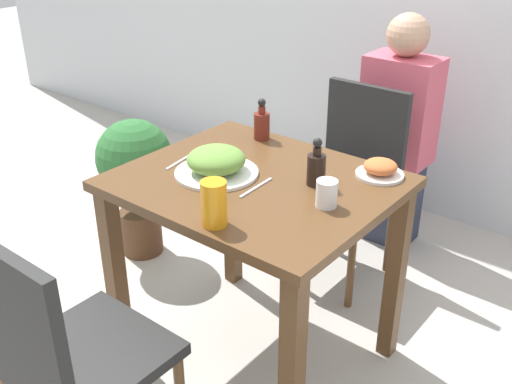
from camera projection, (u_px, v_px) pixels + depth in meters
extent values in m
plane|color=#B7B2A8|center=(256.00, 352.00, 2.41)|extent=(16.00, 16.00, 0.00)
cube|color=brown|center=(256.00, 184.00, 2.07)|extent=(0.91, 0.77, 0.04)
cube|color=brown|center=(116.00, 278.00, 2.23)|extent=(0.06, 0.06, 0.74)
cube|color=brown|center=(292.00, 376.00, 1.78)|extent=(0.06, 0.06, 0.74)
cube|color=brown|center=(232.00, 211.00, 2.70)|extent=(0.06, 0.06, 0.74)
cube|color=brown|center=(395.00, 275.00, 2.25)|extent=(0.06, 0.06, 0.74)
cube|color=black|center=(90.00, 356.00, 1.77)|extent=(0.42, 0.42, 0.04)
cube|color=black|center=(17.00, 324.00, 1.52)|extent=(0.40, 0.04, 0.44)
cylinder|color=brown|center=(108.00, 355.00, 2.09)|extent=(0.03, 0.03, 0.41)
cube|color=black|center=(340.00, 194.00, 2.71)|extent=(0.42, 0.42, 0.04)
cube|color=black|center=(366.00, 132.00, 2.73)|extent=(0.40, 0.04, 0.44)
cylinder|color=brown|center=(284.00, 240.00, 2.79)|extent=(0.03, 0.03, 0.41)
cylinder|color=brown|center=(351.00, 267.00, 2.58)|extent=(0.03, 0.03, 0.41)
cylinder|color=brown|center=(326.00, 211.00, 3.04)|extent=(0.03, 0.03, 0.41)
cylinder|color=brown|center=(390.00, 233.00, 2.84)|extent=(0.03, 0.03, 0.41)
cylinder|color=white|center=(217.00, 173.00, 2.09)|extent=(0.29, 0.29, 0.01)
ellipsoid|color=olive|center=(216.00, 160.00, 2.07)|extent=(0.21, 0.21, 0.09)
cylinder|color=white|center=(380.00, 175.00, 2.08)|extent=(0.17, 0.17, 0.01)
ellipsoid|color=#CC6633|center=(380.00, 166.00, 2.06)|extent=(0.12, 0.12, 0.05)
cylinder|color=white|center=(327.00, 193.00, 1.86)|extent=(0.07, 0.07, 0.09)
cylinder|color=orange|center=(214.00, 203.00, 1.75)|extent=(0.08, 0.08, 0.14)
cylinder|color=maroon|center=(262.00, 126.00, 2.37)|extent=(0.06, 0.06, 0.11)
cylinder|color=maroon|center=(262.00, 110.00, 2.34)|extent=(0.03, 0.03, 0.03)
sphere|color=black|center=(262.00, 103.00, 2.32)|extent=(0.03, 0.03, 0.03)
cylinder|color=black|center=(316.00, 170.00, 2.00)|extent=(0.06, 0.06, 0.11)
cylinder|color=black|center=(317.00, 151.00, 1.97)|extent=(0.03, 0.03, 0.03)
sphere|color=black|center=(318.00, 143.00, 1.95)|extent=(0.03, 0.03, 0.03)
cube|color=silver|center=(181.00, 161.00, 2.19)|extent=(0.04, 0.17, 0.00)
cube|color=silver|center=(256.00, 188.00, 1.99)|extent=(0.02, 0.18, 0.00)
cylinder|color=#51331E|center=(142.00, 231.00, 3.04)|extent=(0.21, 0.21, 0.23)
cylinder|color=brown|center=(139.00, 201.00, 2.96)|extent=(0.04, 0.04, 0.11)
sphere|color=#2D6B33|center=(134.00, 157.00, 2.85)|extent=(0.37, 0.37, 0.37)
cube|color=#2D3347|center=(390.00, 199.00, 3.12)|extent=(0.28, 0.20, 0.45)
cube|color=#DB566B|center=(400.00, 110.00, 2.90)|extent=(0.34, 0.22, 0.52)
sphere|color=tan|center=(408.00, 35.00, 2.73)|extent=(0.20, 0.20, 0.20)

